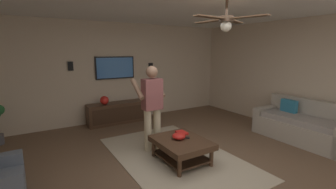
{
  "coord_description": "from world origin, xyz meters",
  "views": [
    {
      "loc": [
        -2.69,
        2.2,
        1.91
      ],
      "look_at": [
        1.17,
        -0.14,
        1.07
      ],
      "focal_mm": 25.04,
      "sensor_mm": 36.0,
      "label": 1
    }
  ],
  "objects_px": {
    "media_console": "(120,112)",
    "book": "(182,133)",
    "remote_grey": "(182,134)",
    "person_standing": "(152,103)",
    "tv": "(115,68)",
    "couch": "(303,126)",
    "bowl": "(179,136)",
    "ceiling_fan": "(226,21)",
    "wall_speaker_left": "(151,67)",
    "remote_white": "(182,136)",
    "vase_round": "(104,100)",
    "remote_black": "(186,138)",
    "wall_speaker_right": "(70,66)",
    "coffee_table": "(181,145)"
  },
  "relations": [
    {
      "from": "media_console",
      "to": "book",
      "type": "relative_size",
      "value": 7.73
    },
    {
      "from": "remote_grey",
      "to": "person_standing",
      "type": "bearing_deg",
      "value": 88.24
    },
    {
      "from": "tv",
      "to": "person_standing",
      "type": "distance_m",
      "value": 2.35
    },
    {
      "from": "couch",
      "to": "tv",
      "type": "relative_size",
      "value": 1.8
    },
    {
      "from": "tv",
      "to": "bowl",
      "type": "distance_m",
      "value": 3.11
    },
    {
      "from": "ceiling_fan",
      "to": "remote_grey",
      "type": "bearing_deg",
      "value": 13.9
    },
    {
      "from": "person_standing",
      "to": "wall_speaker_left",
      "type": "bearing_deg",
      "value": -26.56
    },
    {
      "from": "remote_white",
      "to": "book",
      "type": "distance_m",
      "value": 0.17
    },
    {
      "from": "vase_round",
      "to": "wall_speaker_left",
      "type": "bearing_deg",
      "value": -78.85
    },
    {
      "from": "bowl",
      "to": "remote_white",
      "type": "xyz_separation_m",
      "value": [
        0.05,
        -0.11,
        -0.04
      ]
    },
    {
      "from": "tv",
      "to": "ceiling_fan",
      "type": "bearing_deg",
      "value": 7.19
    },
    {
      "from": "remote_grey",
      "to": "remote_white",
      "type": "bearing_deg",
      "value": -156.38
    },
    {
      "from": "bowl",
      "to": "person_standing",
      "type": "bearing_deg",
      "value": 15.39
    },
    {
      "from": "remote_black",
      "to": "wall_speaker_right",
      "type": "relative_size",
      "value": 0.68
    },
    {
      "from": "bowl",
      "to": "remote_grey",
      "type": "relative_size",
      "value": 1.57
    },
    {
      "from": "couch",
      "to": "tv",
      "type": "bearing_deg",
      "value": -50.26
    },
    {
      "from": "bowl",
      "to": "wall_speaker_right",
      "type": "relative_size",
      "value": 1.07
    },
    {
      "from": "person_standing",
      "to": "remote_black",
      "type": "relative_size",
      "value": 10.93
    },
    {
      "from": "remote_black",
      "to": "vase_round",
      "type": "xyz_separation_m",
      "value": [
        2.7,
        0.63,
        0.25
      ]
    },
    {
      "from": "remote_grey",
      "to": "tv",
      "type": "bearing_deg",
      "value": 60.47
    },
    {
      "from": "book",
      "to": "remote_grey",
      "type": "bearing_deg",
      "value": -29.53
    },
    {
      "from": "media_console",
      "to": "tv",
      "type": "bearing_deg",
      "value": -180.0
    },
    {
      "from": "media_console",
      "to": "tv",
      "type": "height_order",
      "value": "tv"
    },
    {
      "from": "person_standing",
      "to": "wall_speaker_right",
      "type": "relative_size",
      "value": 7.45
    },
    {
      "from": "media_console",
      "to": "wall_speaker_right",
      "type": "height_order",
      "value": "wall_speaker_right"
    },
    {
      "from": "coffee_table",
      "to": "person_standing",
      "type": "relative_size",
      "value": 0.61
    },
    {
      "from": "media_console",
      "to": "remote_white",
      "type": "relative_size",
      "value": 11.33
    },
    {
      "from": "remote_white",
      "to": "book",
      "type": "height_order",
      "value": "book"
    },
    {
      "from": "vase_round",
      "to": "person_standing",
      "type": "bearing_deg",
      "value": -170.63
    },
    {
      "from": "coffee_table",
      "to": "bowl",
      "type": "height_order",
      "value": "bowl"
    },
    {
      "from": "couch",
      "to": "vase_round",
      "type": "xyz_separation_m",
      "value": [
        3.26,
        3.33,
        0.34
      ]
    },
    {
      "from": "remote_grey",
      "to": "book",
      "type": "relative_size",
      "value": 0.68
    },
    {
      "from": "vase_round",
      "to": "couch",
      "type": "bearing_deg",
      "value": -134.41
    },
    {
      "from": "tv",
      "to": "wall_speaker_right",
      "type": "height_order",
      "value": "tv"
    },
    {
      "from": "coffee_table",
      "to": "media_console",
      "type": "height_order",
      "value": "media_console"
    },
    {
      "from": "media_console",
      "to": "tv",
      "type": "relative_size",
      "value": 1.6
    },
    {
      "from": "wall_speaker_left",
      "to": "tv",
      "type": "bearing_deg",
      "value": 90.69
    },
    {
      "from": "person_standing",
      "to": "book",
      "type": "bearing_deg",
      "value": -140.91
    },
    {
      "from": "bowl",
      "to": "ceiling_fan",
      "type": "bearing_deg",
      "value": -151.59
    },
    {
      "from": "wall_speaker_right",
      "to": "ceiling_fan",
      "type": "relative_size",
      "value": 0.18
    },
    {
      "from": "book",
      "to": "ceiling_fan",
      "type": "relative_size",
      "value": 0.18
    },
    {
      "from": "media_console",
      "to": "remote_grey",
      "type": "distance_m",
      "value": 2.59
    },
    {
      "from": "coffee_table",
      "to": "bowl",
      "type": "distance_m",
      "value": 0.17
    },
    {
      "from": "remote_black",
      "to": "wall_speaker_left",
      "type": "distance_m",
      "value": 3.29
    },
    {
      "from": "tv",
      "to": "remote_grey",
      "type": "relative_size",
      "value": 7.07
    },
    {
      "from": "tv",
      "to": "coffee_table",
      "type": "bearing_deg",
      "value": 2.24
    },
    {
      "from": "book",
      "to": "wall_speaker_right",
      "type": "bearing_deg",
      "value": -151.7
    },
    {
      "from": "remote_white",
      "to": "book",
      "type": "relative_size",
      "value": 0.68
    },
    {
      "from": "couch",
      "to": "remote_grey",
      "type": "distance_m",
      "value": 2.76
    },
    {
      "from": "book",
      "to": "bowl",
      "type": "bearing_deg",
      "value": -44.02
    }
  ]
}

